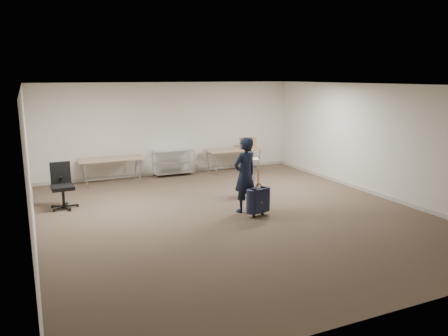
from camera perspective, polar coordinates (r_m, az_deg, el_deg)
name	(u,v)px	position (r m, az deg, el deg)	size (l,w,h in m)	color
ground	(233,214)	(9.63, 1.16, -6.08)	(9.00, 9.00, 0.00)	#46382A
room_shell	(209,197)	(10.83, -1.98, -3.77)	(8.00, 9.00, 9.00)	silver
folding_table_left	(111,160)	(12.60, -14.53, 1.02)	(1.80, 0.75, 0.73)	#96795C
folding_table_right	(234,151)	(13.74, 1.26, 2.29)	(1.80, 0.75, 0.73)	#96795C
wire_shelf	(174,161)	(13.32, -6.60, 0.87)	(1.22, 0.47, 0.80)	silver
person	(245,175)	(9.65, 2.76, -0.90)	(0.61, 0.40, 1.68)	black
suitcase	(258,200)	(9.45, 4.49, -4.24)	(0.41, 0.28, 1.04)	black
office_chair	(63,195)	(10.67, -20.29, -3.28)	(0.64, 0.64, 1.05)	black
equipment_cart	(251,185)	(11.14, 3.51, -2.29)	(0.62, 0.62, 0.94)	beige
cardboard_box	(248,143)	(13.82, 3.16, 3.25)	(0.45, 0.34, 0.34)	#998047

